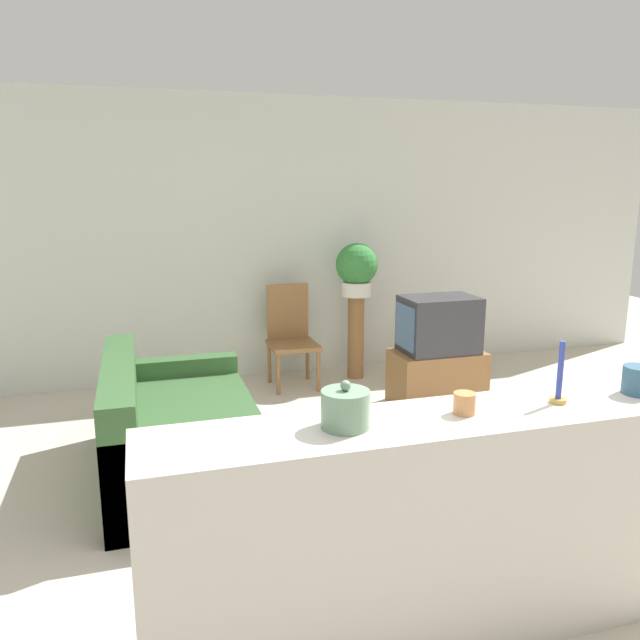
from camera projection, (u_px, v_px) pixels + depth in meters
ground_plane at (389, 569)px, 3.10m from camera, size 14.00×14.00×0.00m
wall_back at (255, 240)px, 6.03m from camera, size 9.00×0.06×2.70m
couch at (177, 433)px, 4.08m from camera, size 0.95×1.64×0.78m
tv_stand at (437, 377)px, 5.41m from camera, size 0.77×0.45×0.47m
television at (438, 324)px, 5.31m from camera, size 0.64×0.43×0.48m
wooden_chair at (291, 333)px, 5.88m from camera, size 0.44×0.44×0.95m
plant_stand at (356, 337)px, 6.11m from camera, size 0.16×0.16×0.82m
potted_plant at (357, 268)px, 5.97m from camera, size 0.40×0.40×0.51m
foreground_counter at (433, 527)px, 2.58m from camera, size 2.38×0.44×0.97m
decorative_bowl at (345, 409)px, 2.35m from camera, size 0.19×0.19×0.19m
candle_jar at (464, 403)px, 2.50m from camera, size 0.09×0.09×0.09m
candlestick at (559, 383)px, 2.61m from camera, size 0.07×0.07×0.27m
coffee_tin at (638, 380)px, 2.73m from camera, size 0.13×0.13×0.12m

